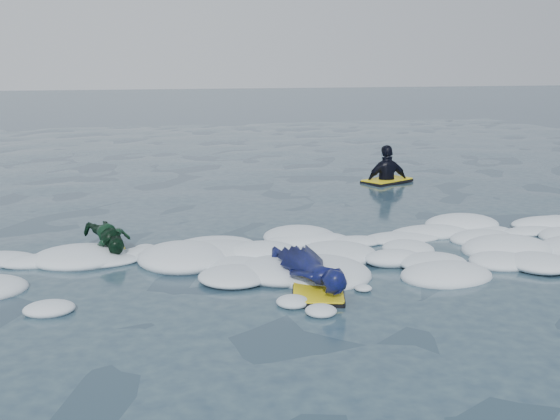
{
  "coord_description": "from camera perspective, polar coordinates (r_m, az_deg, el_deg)",
  "views": [
    {
      "loc": [
        -2.37,
        -7.66,
        2.56
      ],
      "look_at": [
        0.07,
        1.6,
        0.53
      ],
      "focal_mm": 45.0,
      "sensor_mm": 36.0,
      "label": 1
    }
  ],
  "objects": [
    {
      "name": "foam_band",
      "position": [
        9.36,
        0.48,
        -3.89
      ],
      "size": [
        12.0,
        3.1,
        0.3
      ],
      "primitive_type": null,
      "color": "white",
      "rests_on": "ground"
    },
    {
      "name": "ground",
      "position": [
        8.41,
        2.34,
        -5.75
      ],
      "size": [
        120.0,
        120.0,
        0.0
      ],
      "primitive_type": "plane",
      "color": "#1C2E43",
      "rests_on": "ground"
    },
    {
      "name": "prone_woman_unit",
      "position": [
        8.09,
        2.62,
        -4.95
      ],
      "size": [
        0.84,
        1.63,
        0.4
      ],
      "rotation": [
        0.0,
        0.0,
        1.28
      ],
      "color": "black",
      "rests_on": "ground"
    },
    {
      "name": "waiting_rider_unit",
      "position": [
        15.27,
        8.68,
        2.15
      ],
      "size": [
        1.27,
        1.06,
        1.67
      ],
      "rotation": [
        0.0,
        0.0,
        0.48
      ],
      "color": "black",
      "rests_on": "ground"
    },
    {
      "name": "prone_child_unit",
      "position": [
        9.73,
        -13.61,
        -2.33
      ],
      "size": [
        0.72,
        1.16,
        0.42
      ],
      "rotation": [
        0.0,
        0.0,
        1.56
      ],
      "color": "black",
      "rests_on": "ground"
    }
  ]
}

